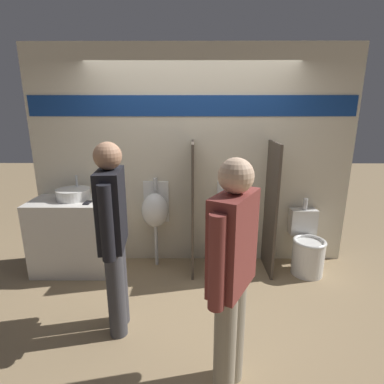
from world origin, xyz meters
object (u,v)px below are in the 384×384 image
(urinal_far, at_px, (230,210))
(person_in_vest, at_px, (232,271))
(cell_phone, at_px, (87,203))
(urinal_near_counter, at_px, (155,210))
(sink_basin, at_px, (73,194))
(toilet, at_px, (307,249))
(person_with_lanyard, at_px, (113,233))

(urinal_far, xyz_separation_m, person_in_vest, (-0.20, -1.78, 0.18))
(cell_phone, bearing_deg, person_in_vest, -45.97)
(cell_phone, relative_size, urinal_near_counter, 0.12)
(cell_phone, bearing_deg, urinal_near_counter, 17.87)
(urinal_far, bearing_deg, urinal_near_counter, 180.00)
(sink_basin, relative_size, urinal_far, 0.35)
(cell_phone, distance_m, urinal_far, 1.71)
(sink_basin, xyz_separation_m, urinal_far, (1.91, 0.07, -0.23))
(urinal_far, xyz_separation_m, toilet, (0.94, -0.16, -0.44))
(urinal_near_counter, height_order, toilet, urinal_near_counter)
(urinal_far, bearing_deg, sink_basin, -177.77)
(sink_basin, xyz_separation_m, urinal_near_counter, (0.97, 0.07, -0.23))
(sink_basin, xyz_separation_m, person_with_lanyard, (0.77, -1.11, -0.03))
(person_with_lanyard, bearing_deg, urinal_far, -49.63)
(toilet, height_order, person_with_lanyard, person_with_lanyard)
(person_in_vest, distance_m, person_with_lanyard, 1.11)
(urinal_near_counter, xyz_separation_m, toilet, (1.88, -0.16, -0.44))
(person_in_vest, bearing_deg, toilet, -5.85)
(toilet, bearing_deg, urinal_near_counter, 175.04)
(urinal_near_counter, height_order, urinal_far, same)
(urinal_far, bearing_deg, person_with_lanyard, -133.87)
(urinal_far, height_order, person_in_vest, person_in_vest)
(urinal_near_counter, distance_m, toilet, 1.94)
(urinal_near_counter, relative_size, person_in_vest, 0.67)
(cell_phone, height_order, toilet, cell_phone)
(cell_phone, height_order, urinal_far, urinal_far)
(cell_phone, distance_m, person_in_vest, 2.14)
(urinal_near_counter, bearing_deg, sink_basin, -175.62)
(urinal_near_counter, bearing_deg, cell_phone, -162.13)
(toilet, xyz_separation_m, person_in_vest, (-1.14, -1.61, 0.63))
(urinal_near_counter, relative_size, person_with_lanyard, 0.66)
(toilet, bearing_deg, sink_basin, 178.22)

